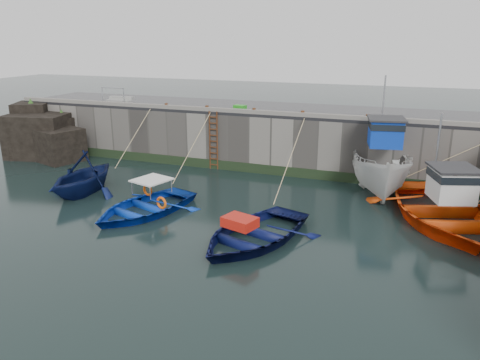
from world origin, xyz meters
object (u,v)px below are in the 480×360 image
at_px(bollard_b, 207,108).
at_px(bollard_e, 368,117).
at_px(boat_far_white, 381,167).
at_px(bollard_c, 254,111).
at_px(ladder, 213,141).
at_px(fish_crate, 240,108).
at_px(bollard_a, 166,106).
at_px(boat_near_navy, 253,240).
at_px(bollard_d, 303,113).
at_px(boat_far_orange, 442,210).
at_px(boat_near_blue, 144,212).
at_px(boat_near_white, 85,192).

distance_m(bollard_b, bollard_e, 8.50).
distance_m(boat_far_white, bollard_c, 7.08).
xyz_separation_m(ladder, fish_crate, (1.23, 0.84, 1.73)).
height_order(fish_crate, bollard_c, fish_crate).
bearing_deg(bollard_a, ladder, -6.38).
bearing_deg(boat_near_navy, bollard_b, 140.39).
distance_m(boat_far_white, bollard_d, 4.71).
relative_size(boat_far_orange, bollard_b, 29.76).
height_order(boat_near_blue, fish_crate, fish_crate).
height_order(boat_far_white, boat_far_orange, boat_far_white).
relative_size(boat_far_white, bollard_c, 25.53).
height_order(boat_near_white, bollard_e, bollard_e).
distance_m(boat_near_navy, bollard_e, 9.58).
distance_m(boat_far_orange, bollard_e, 6.17).
bearing_deg(bollard_a, boat_near_white, -100.18).
height_order(boat_far_orange, bollard_a, boat_far_orange).
height_order(bollard_b, bollard_c, same).
xyz_separation_m(boat_far_white, bollard_e, (-0.87, 0.93, 2.20)).
relative_size(boat_far_orange, bollard_d, 29.76).
relative_size(boat_near_white, bollard_a, 15.34).
relative_size(boat_near_blue, bollard_b, 17.62).
xyz_separation_m(boat_far_orange, bollard_a, (-14.51, 4.22, 2.83)).
height_order(ladder, bollard_c, bollard_c).
height_order(bollard_a, bollard_d, same).
xyz_separation_m(ladder, boat_far_orange, (11.51, -3.88, -1.12)).
relative_size(boat_near_white, bollard_c, 15.34).
distance_m(boat_far_orange, bollard_a, 15.37).
xyz_separation_m(boat_near_navy, boat_far_white, (3.75, 7.59, 1.10)).
xyz_separation_m(bollard_a, bollard_d, (7.80, 0.00, 0.00)).
xyz_separation_m(boat_near_white, boat_far_white, (12.98, 5.25, 1.10)).
height_order(boat_far_orange, fish_crate, boat_far_orange).
xyz_separation_m(boat_near_navy, boat_far_orange, (6.40, 4.30, 0.47)).
height_order(ladder, bollard_d, bollard_d).
bearing_deg(boat_near_navy, fish_crate, 130.30).
relative_size(boat_near_blue, bollard_a, 17.62).
bearing_deg(fish_crate, bollard_b, -154.34).
xyz_separation_m(boat_near_white, bollard_c, (6.31, 6.18, 3.30)).
height_order(boat_near_blue, bollard_a, bollard_a).
bearing_deg(boat_near_blue, bollard_c, 89.71).
height_order(boat_near_white, boat_near_navy, boat_near_white).
xyz_separation_m(boat_near_navy, bollard_a, (-8.11, 8.52, 3.30)).
bearing_deg(fish_crate, boat_far_white, -1.32).
xyz_separation_m(boat_near_blue, fish_crate, (1.28, 7.99, 3.32)).
bearing_deg(boat_near_blue, bollard_a, 127.96).
xyz_separation_m(fish_crate, bollard_a, (-4.23, -0.51, -0.02)).
bearing_deg(bollard_d, boat_near_white, -145.26).
relative_size(bollard_a, bollard_c, 1.00).
height_order(boat_far_white, bollard_b, boat_far_white).
relative_size(ladder, bollard_c, 11.43).
height_order(bollard_c, bollard_e, same).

